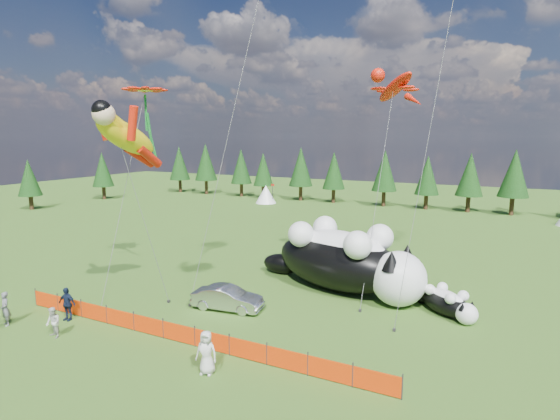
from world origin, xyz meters
name	(u,v)px	position (x,y,z in m)	size (l,w,h in m)	color
ground	(214,320)	(0.00, 0.00, 0.00)	(160.00, 160.00, 0.00)	#133509
safety_fence	(179,333)	(0.00, -3.00, 0.50)	(22.06, 0.06, 1.10)	#262626
tree_line	(390,180)	(0.00, 45.00, 4.00)	(90.00, 4.00, 8.00)	black
festival_tents	(469,207)	(11.00, 40.00, 1.40)	(50.00, 3.20, 2.80)	white
cat_large	(345,259)	(5.11, 7.89, 2.18)	(12.47, 6.83, 4.58)	black
cat_small	(448,302)	(11.75, 6.57, 0.77)	(3.79, 3.35, 1.63)	black
car	(228,298)	(-0.14, 1.67, 0.70)	(1.49, 4.27, 1.41)	silver
spectator_a	(5,309)	(-9.81, -5.57, 0.94)	(0.69, 0.45, 1.89)	slate
spectator_b	(53,323)	(-6.12, -5.42, 0.81)	(0.78, 0.46, 1.61)	silver
spectator_c	(67,304)	(-7.40, -3.60, 0.95)	(1.12, 0.57, 1.91)	#131C34
spectator_e	(206,352)	(2.98, -4.78, 0.98)	(0.96, 0.62, 1.96)	silver
superhero_kite	(126,137)	(-5.19, -0.63, 10.21)	(4.64, 5.02, 12.47)	yellow
gecko_kite	(395,88)	(6.66, 13.84, 13.73)	(6.63, 12.66, 16.31)	red
flower_kite	(145,92)	(-7.55, 3.55, 13.11)	(3.88, 8.29, 14.65)	red
diamond_kite_a	(257,8)	(-0.10, 5.48, 17.93)	(2.97, 5.23, 19.95)	#0B4AAA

